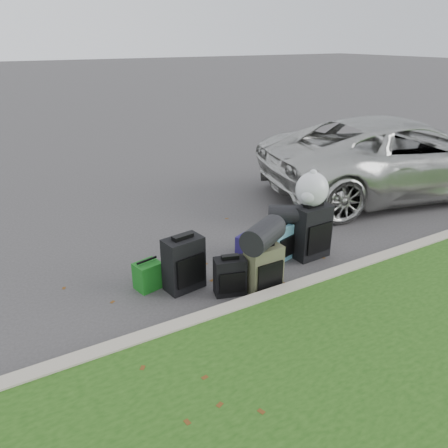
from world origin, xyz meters
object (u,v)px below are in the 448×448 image
tote_green (148,276)px  suitcase_teal (280,243)px  suitcase_small_black (230,276)px  suitcase_large_black_right (311,232)px  tote_navy (246,245)px  suitcase_large_black_left (184,264)px  suitcase_olive (263,268)px  suv (399,156)px

tote_green → suitcase_teal: bearing=-18.7°
suitcase_small_black → suitcase_large_black_right: bearing=26.9°
suitcase_small_black → tote_navy: suitcase_small_black is taller
suitcase_large_black_right → tote_green: (-2.29, 0.34, -0.21)m
suitcase_large_black_left → tote_green: (-0.39, 0.22, -0.16)m
suitcase_olive → tote_green: bearing=148.7°
suv → suitcase_large_black_right: bearing=125.1°
suitcase_small_black → suitcase_teal: (1.05, 0.40, 0.02)m
suitcase_olive → tote_navy: bearing=69.7°
suitcase_large_black_right → tote_green: bearing=169.1°
tote_navy → suitcase_large_black_left: bearing=175.4°
suitcase_small_black → tote_green: 1.01m
suitcase_large_black_right → tote_navy: 0.94m
suitcase_small_black → tote_navy: 1.09m
suitcase_small_black → suitcase_teal: size_ratio=0.91×
suitcase_olive → suitcase_large_black_right: size_ratio=0.77×
suitcase_large_black_right → tote_navy: size_ratio=2.75×
suitcase_large_black_right → tote_green: 2.32m
tote_green → suitcase_olive: bearing=-43.7°
suitcase_large_black_right → suitcase_teal: bearing=160.7°
suv → suitcase_teal: (-3.70, -1.16, -0.48)m
suv → tote_navy: size_ratio=19.33×
suv → suitcase_large_black_right: suv is taller
tote_navy → tote_green: bearing=162.9°
suv → suitcase_teal: size_ratio=10.32×
suv → suitcase_teal: suv is taller
suv → suitcase_olive: size_ratio=9.09×
tote_green → suv: bearing=-2.6°
suitcase_olive → suitcase_large_black_right: suitcase_large_black_right is taller
suitcase_small_black → suitcase_large_black_right: size_ratio=0.62×
suitcase_large_black_right → tote_navy: suitcase_large_black_right is taller
suitcase_teal → suitcase_large_black_right: (0.43, -0.13, 0.12)m
suitcase_small_black → tote_green: (-0.81, 0.61, -0.06)m
suitcase_olive → suitcase_teal: bearing=39.1°
suitcase_olive → tote_green: (-1.21, 0.74, -0.12)m
suitcase_small_black → tote_navy: size_ratio=1.70×
suitcase_olive → tote_green: suitcase_olive is taller
suitcase_large_black_right → suitcase_olive: bearing=-162.3°
suitcase_olive → suitcase_teal: 0.84m
suitcase_small_black → suitcase_large_black_left: 0.58m
suitcase_olive → suitcase_teal: suitcase_olive is taller
suitcase_olive → suitcase_small_black: bearing=163.0°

